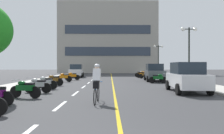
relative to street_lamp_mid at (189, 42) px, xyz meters
The scene contains 32 objects.
ground_plane 9.01m from the street_lamp_mid, 151.10° to the left, with size 140.00×140.00×0.00m, color #38383A.
curb_left 16.38m from the street_lamp_mid, 154.16° to the left, with size 2.40×72.00×0.12m, color #B7B2A8.
curb_right 7.89m from the street_lamp_mid, 89.68° to the left, with size 2.40×72.00×0.12m, color #B7B2A8.
lane_dash_1 14.84m from the street_lamp_mid, 129.67° to the right, with size 0.14×2.20×0.01m, color silver.
lane_dash_2 12.16m from the street_lamp_mid, 142.44° to the right, with size 0.14×2.20×0.01m, color silver.
lane_dash_3 10.37m from the street_lamp_mid, 161.61° to the right, with size 0.14×2.20×0.01m, color silver.
lane_dash_4 9.95m from the street_lamp_mid, behind, with size 0.14×2.20×0.01m, color silver.
lane_dash_5 11.08m from the street_lamp_mid, 151.60° to the left, with size 0.14×2.20×0.01m, color silver.
lane_dash_6 13.36m from the street_lamp_mid, 135.66° to the left, with size 0.14×2.20×0.01m, color silver.
lane_dash_7 16.31m from the street_lamp_mid, 125.27° to the left, with size 0.14×2.20×0.01m, color silver.
lane_dash_8 19.64m from the street_lamp_mid, 118.39° to the left, with size 0.14×2.20×0.01m, color silver.
lane_dash_9 23.18m from the street_lamp_mid, 113.62° to the left, with size 0.14×2.20×0.01m, color silver.
lane_dash_10 26.85m from the street_lamp_mid, 110.16° to the left, with size 0.14×2.20×0.01m, color silver.
lane_dash_11 30.60m from the street_lamp_mid, 107.56° to the left, with size 0.14×2.20×0.01m, color silver.
centre_line_yellow 10.51m from the street_lamp_mid, 134.82° to the left, with size 0.12×66.00×0.01m, color gold.
office_building 32.24m from the street_lamp_mid, 103.74° to the left, with size 21.97×6.34×15.78m.
street_lamp_mid is the anchor object (origin of this frame).
street_lamp_far 13.24m from the street_lamp_mid, 89.41° to the left, with size 1.46×0.36×4.58m.
parked_car_near 7.60m from the street_lamp_mid, 110.77° to the right, with size 2.12×4.29×1.82m.
parked_car_mid 5.01m from the street_lamp_mid, 127.06° to the left, with size 2.12×4.29×1.82m.
parked_car_far 16.70m from the street_lamp_mid, 136.31° to the left, with size 2.12×4.29×1.82m.
motorcycle_3 14.84m from the street_lamp_mid, 141.90° to the right, with size 1.67×0.69×0.92m.
motorcycle_4 13.74m from the street_lamp_mid, 149.01° to the right, with size 1.69×0.62×0.92m.
motorcycle_5 12.95m from the street_lamp_mid, 157.63° to the right, with size 1.69×0.61×0.92m.
motorcycle_6 12.35m from the street_lamp_mid, behind, with size 1.66×0.72×0.92m.
motorcycle_7 4.30m from the street_lamp_mid, behind, with size 1.70×0.60×0.92m.
motorcycle_8 12.45m from the street_lamp_mid, 168.93° to the left, with size 1.67×0.70×0.92m.
motorcycle_9 12.85m from the street_lamp_mid, 156.65° to the left, with size 1.70×0.60×0.92m.
motorcycle_10 9.09m from the street_lamp_mid, 107.99° to the left, with size 1.66×0.72×0.92m.
motorcycle_11 10.68m from the street_lamp_mid, 105.83° to the left, with size 1.67×0.71×0.92m.
motorcycle_12 12.07m from the street_lamp_mid, 103.86° to the left, with size 1.70×0.60×0.92m.
cyclist_rider 13.29m from the street_lamp_mid, 126.62° to the right, with size 0.42×1.77×1.71m.
Camera 1 is at (-0.01, -2.95, 1.61)m, focal length 35.65 mm.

